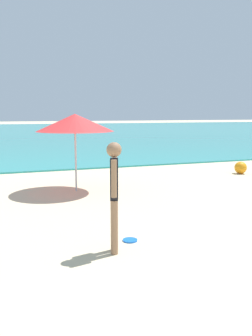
{
  "coord_description": "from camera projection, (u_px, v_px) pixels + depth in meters",
  "views": [
    {
      "loc": [
        -3.16,
        0.23,
        2.08
      ],
      "look_at": [
        -0.46,
        7.5,
        0.89
      ],
      "focal_mm": 38.16,
      "sensor_mm": 36.0,
      "label": 1
    }
  ],
  "objects": [
    {
      "name": "beach_ball",
      "position": [
        241.0,
        168.0,
        12.44
      ],
      "size": [
        0.42,
        0.42,
        0.42
      ],
      "primitive_type": "sphere",
      "color": "orange",
      "rests_on": "ground"
    },
    {
      "name": "beach_umbrella",
      "position": [
        75.0,
        123.0,
        9.44
      ],
      "size": [
        2.06,
        2.06,
        2.08
      ],
      "color": "#B7B7BC",
      "rests_on": "ground"
    },
    {
      "name": "frisbee",
      "position": [
        130.0,
        240.0,
        5.88
      ],
      "size": [
        0.24,
        0.24,
        0.03
      ],
      "primitive_type": "cylinder",
      "color": "blue",
      "rests_on": "ground"
    },
    {
      "name": "water",
      "position": [
        23.0,
        132.0,
        41.17
      ],
      "size": [
        160.0,
        60.0,
        0.06
      ],
      "primitive_type": "cube",
      "color": "teal",
      "rests_on": "ground"
    },
    {
      "name": "person_standing",
      "position": [
        114.0,
        191.0,
        5.27
      ],
      "size": [
        0.22,
        0.37,
        1.67
      ],
      "rotation": [
        0.0,
        0.0,
        4.36
      ],
      "color": "#936B4C",
      "rests_on": "ground"
    }
  ]
}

